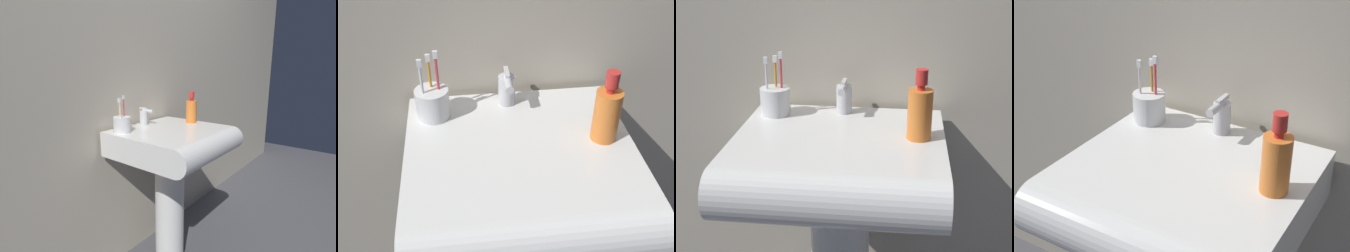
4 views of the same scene
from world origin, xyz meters
TOP-DOWN VIEW (x-y plane):
  - sink_basin at (0.00, -0.05)m, footprint 0.57×0.55m
  - faucet at (-0.01, 0.18)m, footprint 0.05×0.10m
  - toothbrush_cup at (-0.21, 0.15)m, footprint 0.09×0.09m
  - soap_bottle at (0.21, 0.00)m, footprint 0.07×0.07m

SIDE VIEW (x-z plane):
  - sink_basin at x=0.00m, z-range 0.71..0.84m
  - toothbrush_cup at x=-0.21m, z-range 0.79..0.98m
  - faucet at x=-0.01m, z-range 0.84..0.94m
  - soap_bottle at x=0.21m, z-range 0.82..1.01m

